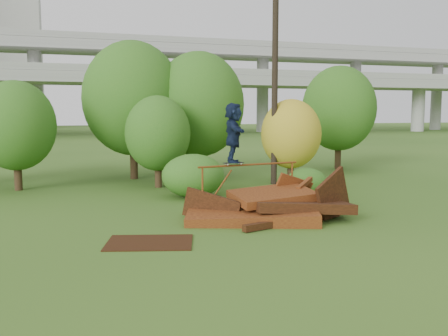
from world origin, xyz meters
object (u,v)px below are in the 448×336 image
object	(u,v)px
skater	(233,133)
utility_pole	(275,70)
flat_plate	(150,242)
scrap_pile	(269,208)

from	to	relation	value
skater	utility_pole	distance (m)	7.95
skater	flat_plate	world-z (taller)	skater
scrap_pile	skater	size ratio (longest dim) A/B	3.03
scrap_pile	flat_plate	distance (m)	4.50
flat_plate	skater	bearing A→B (deg)	38.82
flat_plate	utility_pole	size ratio (longest dim) A/B	0.21
scrap_pile	utility_pole	xyz separation A→B (m)	(3.25, 7.05, 4.95)
flat_plate	scrap_pile	bearing A→B (deg)	23.18
scrap_pile	utility_pole	size ratio (longest dim) A/B	0.56
scrap_pile	skater	xyz separation A→B (m)	(-0.94, 0.80, 2.37)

